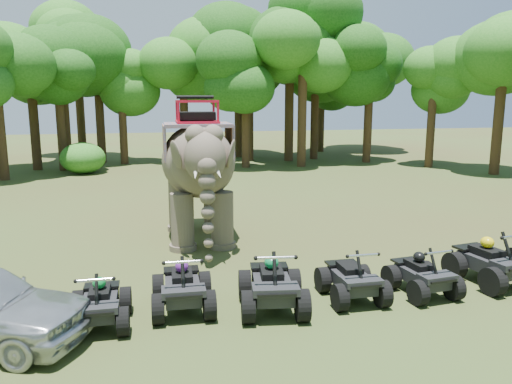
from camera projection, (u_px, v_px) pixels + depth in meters
ground at (266, 273)px, 12.74m from camera, size 110.00×110.00×0.00m
elephant at (198, 169)px, 15.52m from camera, size 2.49×5.38×4.46m
atv_0 at (99, 297)px, 9.71m from camera, size 1.18×1.60×1.17m
atv_1 at (182, 281)px, 10.43m from camera, size 1.33×1.78×1.28m
atv_2 at (272, 278)px, 10.47m from camera, size 1.61×2.04×1.38m
atv_3 at (352, 273)px, 11.02m from camera, size 1.22×1.66×1.22m
atv_4 at (422, 269)px, 11.31m from camera, size 1.31×1.70×1.18m
atv_5 at (492, 256)px, 11.95m from camera, size 1.61×2.04×1.38m
tree_0 at (184, 94)px, 35.15m from camera, size 6.58×6.58×9.40m
tree_1 at (246, 111)px, 31.70m from camera, size 5.07×5.07×7.24m
tree_2 at (302, 96)px, 31.90m from camera, size 6.38×6.38×9.12m
tree_3 at (369, 103)px, 34.19m from camera, size 5.77×5.77×8.24m
tree_4 at (432, 112)px, 31.80m from camera, size 5.00×5.00×7.14m
tree_5 at (501, 94)px, 28.53m from camera, size 6.52×6.52×9.32m
tree_30 at (60, 112)px, 30.36m from camera, size 5.01×5.01×7.15m
tree_31 at (122, 109)px, 33.34m from camera, size 5.19×5.19×7.41m
tree_32 at (370, 88)px, 41.60m from camera, size 7.33×7.33×10.47m
tree_34 at (32, 99)px, 30.44m from camera, size 6.10×6.10×8.71m
tree_35 at (321, 107)px, 41.24m from camera, size 5.13×5.13×7.33m
tree_36 at (289, 83)px, 34.84m from camera, size 7.62×7.62×10.88m
tree_37 at (238, 107)px, 37.48m from camera, size 5.26×5.26×7.52m
tree_38 at (246, 101)px, 37.93m from camera, size 5.87×5.87×8.38m
tree_39 at (315, 97)px, 36.14m from camera, size 6.32×6.32×9.04m
tree_40 at (242, 109)px, 40.81m from camera, size 4.97×4.97×7.11m
tree_41 at (63, 96)px, 31.63m from camera, size 6.36×6.36×9.08m
tree_42 at (99, 95)px, 34.02m from camera, size 6.52×6.52×9.32m
tree_43 at (249, 91)px, 35.20m from camera, size 6.85×6.85×9.79m
tree_45 at (79, 88)px, 37.03m from camera, size 7.26×7.26×10.37m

